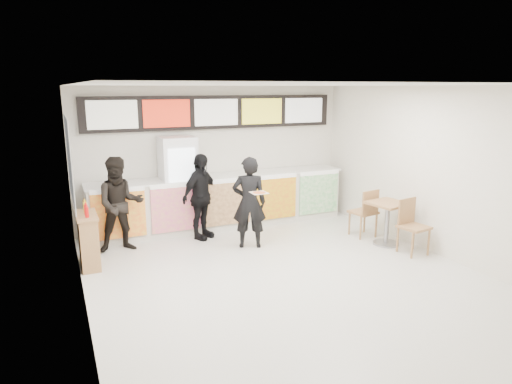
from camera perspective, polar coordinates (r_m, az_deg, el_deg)
floor at (r=7.35m, az=4.20°, el=-10.89°), size 7.00×7.00×0.00m
ceiling at (r=6.72m, az=4.63°, el=13.20°), size 7.00×7.00×0.00m
wall_back at (r=10.05m, az=-5.14°, el=4.51°), size 6.00×0.00×6.00m
wall_left at (r=6.09m, az=-21.31°, el=-1.89°), size 0.00×7.00×7.00m
wall_right at (r=8.69m, az=22.10°, el=2.29°), size 0.00×7.00×7.00m
service_counter at (r=9.85m, az=-4.26°, el=-1.15°), size 5.56×0.77×1.14m
menu_board at (r=9.87m, az=-5.08°, el=9.91°), size 5.50×0.14×0.70m
drinks_fridge at (r=9.50m, az=-9.64°, el=0.83°), size 0.70×0.67×2.00m
mirror_panel at (r=8.45m, az=-22.30°, el=3.70°), size 0.01×2.00×1.50m
customer_main at (r=8.51m, az=-0.86°, el=-1.33°), size 0.74×0.62×1.73m
customer_left at (r=8.68m, az=-16.62°, el=-1.51°), size 0.88×0.70×1.76m
customer_mid at (r=9.07m, az=-6.94°, el=-0.59°), size 1.07×0.91×1.71m
pizza_slice at (r=8.04m, az=0.40°, el=-0.05°), size 0.36×0.36×0.02m
cafe_table at (r=9.07m, az=16.11°, el=-2.82°), size 0.77×1.75×0.99m
condiment_ledge at (r=8.21m, az=-20.21°, el=-5.61°), size 0.33×0.81×1.09m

